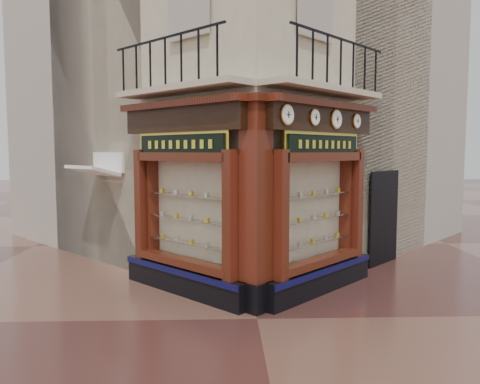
{
  "coord_description": "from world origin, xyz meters",
  "views": [
    {
      "loc": [
        -0.58,
        -8.04,
        2.98
      ],
      "look_at": [
        -0.24,
        2.0,
        2.08
      ],
      "focal_mm": 35.0,
      "sensor_mm": 36.0,
      "label": 1
    }
  ],
  "objects_px": {
    "clock_d": "(357,121)",
    "signboard_right": "(324,145)",
    "clock_a": "(287,115)",
    "corner_pilaster": "(256,207)",
    "awning": "(95,269)",
    "clock_b": "(315,117)",
    "signboard_left": "(181,144)",
    "clock_c": "(336,119)"
  },
  "relations": [
    {
      "from": "clock_c",
      "to": "awning",
      "type": "bearing_deg",
      "value": 115.29
    },
    {
      "from": "clock_a",
      "to": "awning",
      "type": "relative_size",
      "value": 0.28
    },
    {
      "from": "clock_c",
      "to": "signboard_right",
      "type": "relative_size",
      "value": 0.21
    },
    {
      "from": "clock_c",
      "to": "awning",
      "type": "relative_size",
      "value": 0.29
    },
    {
      "from": "clock_c",
      "to": "clock_d",
      "type": "relative_size",
      "value": 1.26
    },
    {
      "from": "corner_pilaster",
      "to": "awning",
      "type": "height_order",
      "value": "corner_pilaster"
    },
    {
      "from": "signboard_right",
      "to": "signboard_left",
      "type": "bearing_deg",
      "value": 135.0
    },
    {
      "from": "corner_pilaster",
      "to": "signboard_right",
      "type": "distance_m",
      "value": 2.12
    },
    {
      "from": "clock_b",
      "to": "awning",
      "type": "height_order",
      "value": "clock_b"
    },
    {
      "from": "awning",
      "to": "signboard_right",
      "type": "height_order",
      "value": "signboard_right"
    },
    {
      "from": "corner_pilaster",
      "to": "signboard_right",
      "type": "height_order",
      "value": "corner_pilaster"
    },
    {
      "from": "clock_b",
      "to": "awning",
      "type": "relative_size",
      "value": 0.24
    },
    {
      "from": "clock_b",
      "to": "signboard_right",
      "type": "distance_m",
      "value": 0.73
    },
    {
      "from": "awning",
      "to": "signboard_right",
      "type": "relative_size",
      "value": 0.7
    },
    {
      "from": "signboard_left",
      "to": "clock_a",
      "type": "bearing_deg",
      "value": -162.58
    },
    {
      "from": "corner_pilaster",
      "to": "clock_a",
      "type": "bearing_deg",
      "value": -49.34
    },
    {
      "from": "clock_d",
      "to": "corner_pilaster",
      "type": "bearing_deg",
      "value": 171.53
    },
    {
      "from": "clock_a",
      "to": "clock_c",
      "type": "relative_size",
      "value": 0.95
    },
    {
      "from": "clock_b",
      "to": "clock_d",
      "type": "relative_size",
      "value": 1.03
    },
    {
      "from": "clock_d",
      "to": "clock_a",
      "type": "bearing_deg",
      "value": -180.0
    },
    {
      "from": "awning",
      "to": "signboard_left",
      "type": "bearing_deg",
      "value": -176.7
    },
    {
      "from": "signboard_right",
      "to": "clock_c",
      "type": "bearing_deg",
      "value": -21.4
    },
    {
      "from": "clock_b",
      "to": "signboard_right",
      "type": "bearing_deg",
      "value": 12.31
    },
    {
      "from": "clock_c",
      "to": "awning",
      "type": "xyz_separation_m",
      "value": [
        -5.58,
        2.0,
        -3.62
      ]
    },
    {
      "from": "clock_b",
      "to": "clock_d",
      "type": "xyz_separation_m",
      "value": [
        1.15,
        1.15,
        0.0
      ]
    },
    {
      "from": "corner_pilaster",
      "to": "awning",
      "type": "xyz_separation_m",
      "value": [
        -3.84,
        3.13,
        -1.95
      ]
    },
    {
      "from": "awning",
      "to": "signboard_left",
      "type": "relative_size",
      "value": 0.68
    },
    {
      "from": "clock_c",
      "to": "clock_a",
      "type": "bearing_deg",
      "value": 180.0
    },
    {
      "from": "awning",
      "to": "clock_b",
      "type": "bearing_deg",
      "value": -161.98
    },
    {
      "from": "clock_a",
      "to": "signboard_left",
      "type": "relative_size",
      "value": 0.19
    },
    {
      "from": "clock_d",
      "to": "signboard_right",
      "type": "bearing_deg",
      "value": 174.35
    },
    {
      "from": "clock_d",
      "to": "awning",
      "type": "relative_size",
      "value": 0.23
    },
    {
      "from": "clock_a",
      "to": "clock_d",
      "type": "relative_size",
      "value": 1.19
    },
    {
      "from": "corner_pilaster",
      "to": "clock_b",
      "type": "xyz_separation_m",
      "value": [
        1.18,
        0.58,
        1.67
      ]
    },
    {
      "from": "clock_c",
      "to": "signboard_right",
      "type": "height_order",
      "value": "clock_c"
    },
    {
      "from": "corner_pilaster",
      "to": "clock_c",
      "type": "distance_m",
      "value": 2.67
    },
    {
      "from": "clock_a",
      "to": "signboard_left",
      "type": "bearing_deg",
      "value": 107.42
    },
    {
      "from": "awning",
      "to": "signboard_left",
      "type": "distance_m",
      "value": 4.45
    },
    {
      "from": "clock_a",
      "to": "clock_d",
      "type": "xyz_separation_m",
      "value": [
        1.77,
        1.77,
        0.0
      ]
    },
    {
      "from": "clock_c",
      "to": "signboard_left",
      "type": "relative_size",
      "value": 0.2
    },
    {
      "from": "awning",
      "to": "corner_pilaster",
      "type": "bearing_deg",
      "value": -174.21
    },
    {
      "from": "clock_a",
      "to": "corner_pilaster",
      "type": "bearing_deg",
      "value": 130.66
    }
  ]
}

